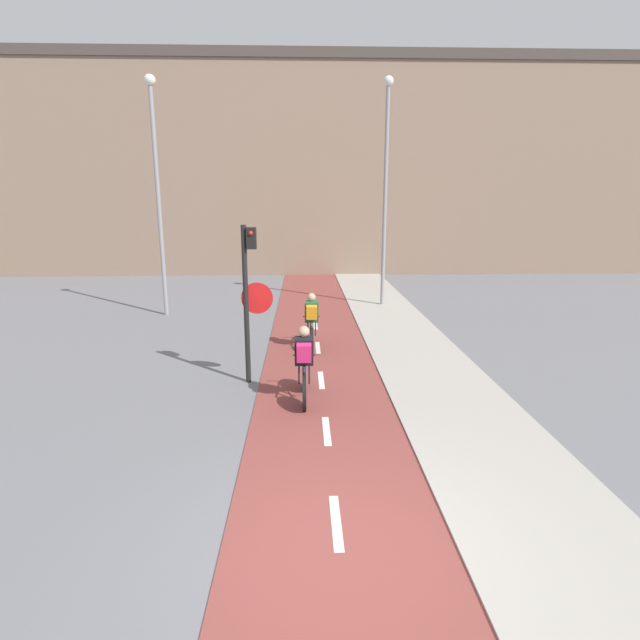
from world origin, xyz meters
name	(u,v)px	position (x,y,z in m)	size (l,w,h in m)	color
ground_plane	(339,551)	(0.00, 0.00, 0.00)	(120.00, 120.00, 0.00)	slate
bike_lane	(339,550)	(0.00, 0.00, 0.01)	(2.68, 60.00, 0.02)	brown
sidewalk_strip	(560,544)	(2.54, 0.00, 0.03)	(2.40, 60.00, 0.05)	#A8A399
building_row_background	(309,169)	(0.00, 24.28, 5.61)	(60.00, 5.20, 11.19)	#89705B
traffic_light_pole	(249,288)	(-1.51, 5.51, 2.09)	(0.67, 0.25, 3.39)	black
street_lamp_far	(157,176)	(-5.15, 12.30, 4.66)	(0.36, 0.36, 7.75)	gray
street_lamp_sidewalk	(386,174)	(2.61, 13.62, 4.82)	(0.36, 0.36, 8.06)	gray
cyclist_near	(304,366)	(-0.37, 4.40, 0.72)	(0.46, 1.70, 1.52)	black
cyclist_far	(312,323)	(-0.16, 8.01, 0.72)	(0.46, 1.66, 1.51)	black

